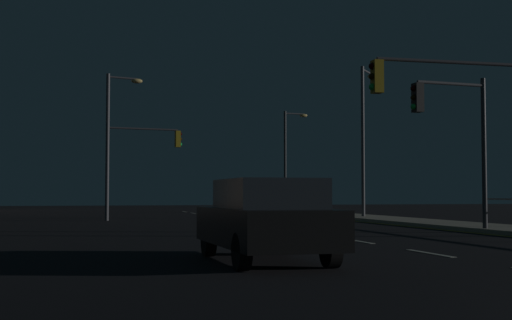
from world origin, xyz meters
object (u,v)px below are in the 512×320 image
object	(u,v)px
traffic_light_mid_right	(453,122)
traffic_light_far_left	(141,151)
car	(265,219)
street_lamp_corner	(365,127)
street_lamp_median	(289,151)
street_lamp_across_street	(113,132)
traffic_light_mid_left	(460,104)

from	to	relation	value
traffic_light_mid_right	traffic_light_far_left	bearing A→B (deg)	114.01
car	traffic_light_mid_right	distance (m)	11.87
street_lamp_corner	street_lamp_median	world-z (taller)	street_lamp_corner
street_lamp_across_street	street_lamp_median	bearing A→B (deg)	43.01
street_lamp_median	street_lamp_across_street	distance (m)	17.04
car	street_lamp_across_street	xyz separation A→B (m)	(-1.85, 21.52, 3.45)
traffic_light_mid_left	street_lamp_corner	distance (m)	15.80
street_lamp_corner	car	bearing A→B (deg)	-117.78
traffic_light_far_left	traffic_light_mid_right	bearing A→B (deg)	-65.99
street_lamp_median	street_lamp_across_street	world-z (taller)	street_lamp_across_street
traffic_light_mid_left	street_lamp_across_street	xyz separation A→B (m)	(-9.28, 16.02, 0.34)
traffic_light_mid_right	street_lamp_median	xyz separation A→B (m)	(2.10, 25.36, 0.63)
street_lamp_median	traffic_light_far_left	bearing A→B (deg)	-150.02
traffic_light_far_left	street_lamp_across_street	bearing A→B (deg)	-108.26
traffic_light_far_left	street_lamp_corner	bearing A→B (deg)	-29.01
traffic_light_mid_left	street_lamp_corner	bearing A→B (deg)	76.90
traffic_light_mid_right	traffic_light_far_left	distance (m)	21.04
car	traffic_light_mid_left	distance (m)	9.75
traffic_light_far_left	street_lamp_across_street	size ratio (longest dim) A/B	0.74
car	traffic_light_far_left	bearing A→B (deg)	90.10
traffic_light_mid_right	street_lamp_median	distance (m)	25.46
car	traffic_light_mid_right	xyz separation A→B (m)	(8.51, 7.78, 2.83)
traffic_light_mid_left	street_lamp_median	world-z (taller)	street_lamp_median
traffic_light_mid_left	street_lamp_corner	world-z (taller)	street_lamp_corner
car	traffic_light_mid_left	xyz separation A→B (m)	(7.42, 5.50, 3.11)
street_lamp_median	street_lamp_corner	bearing A→B (deg)	-88.19
street_lamp_across_street	street_lamp_corner	bearing A→B (deg)	-2.88
car	street_lamp_median	xyz separation A→B (m)	(10.61, 33.14, 3.45)
traffic_light_mid_right	street_lamp_corner	size ratio (longest dim) A/B	0.65
car	street_lamp_median	bearing A→B (deg)	72.25
traffic_light_far_left	car	bearing A→B (deg)	-89.90
street_lamp_corner	street_lamp_median	size ratio (longest dim) A/B	1.13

